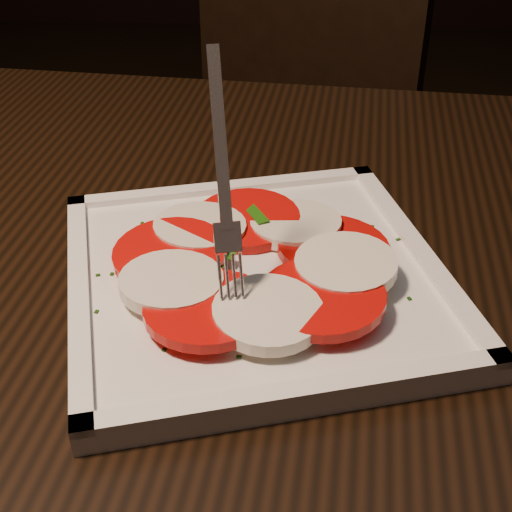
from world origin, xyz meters
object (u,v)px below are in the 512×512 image
Objects in this scene: plate at (256,280)px; fork at (221,166)px; chair at (281,148)px; table at (275,341)px.

fork reaches higher than plate.
table is at bearing -64.83° from chair.
fork is (-0.04, -0.06, 0.21)m from table.
plate is 0.11m from fork.
plate is at bearing 15.51° from fork.
chair is 6.03× the size of fork.
table is 8.26× the size of fork.
plate is (-0.02, -0.05, 0.11)m from table.
chair is at bearing 89.50° from plate.
plate is at bearing -66.11° from chair.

